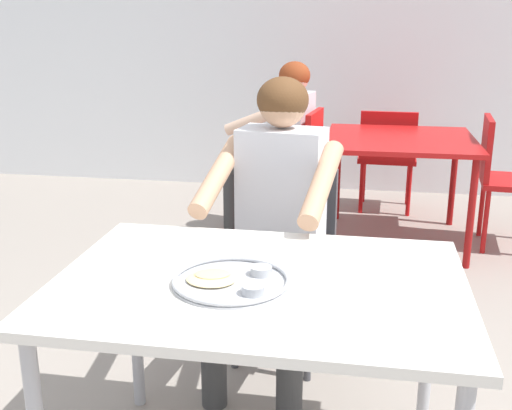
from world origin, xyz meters
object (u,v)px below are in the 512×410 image
(chair_red_right, at_px, (503,172))
(chair_red_far, at_px, (387,152))
(table_foreground, at_px, (260,301))
(chair_foreground, at_px, (287,247))
(thali_tray, at_px, (231,280))
(table_background_red, at_px, (400,148))
(chair_red_left, at_px, (296,166))
(diner_foreground, at_px, (275,206))
(patron_background, at_px, (280,133))

(chair_red_right, distance_m, chair_red_far, 0.97)
(table_foreground, xyz_separation_m, chair_red_far, (0.46, 3.13, -0.19))
(chair_red_far, bearing_deg, chair_foreground, -102.52)
(thali_tray, bearing_deg, chair_red_right, 63.63)
(chair_foreground, distance_m, chair_red_far, 2.28)
(table_background_red, relative_size, chair_red_left, 1.09)
(table_foreground, distance_m, diner_foreground, 0.70)
(chair_red_left, height_order, patron_background, patron_background)
(chair_foreground, xyz_separation_m, patron_background, (-0.25, 1.57, 0.22))
(table_foreground, xyz_separation_m, thali_tray, (-0.07, -0.05, 0.08))
(chair_red_left, distance_m, patron_background, 0.25)
(chair_red_left, bearing_deg, table_background_red, 5.62)
(diner_foreground, height_order, patron_background, diner_foreground)
(chair_red_right, bearing_deg, table_foreground, -115.41)
(diner_foreground, bearing_deg, patron_background, 97.08)
(chair_red_far, bearing_deg, table_foreground, -98.44)
(diner_foreground, xyz_separation_m, patron_background, (-0.22, 1.78, -0.03))
(chair_red_far, bearing_deg, thali_tray, -99.63)
(table_background_red, bearing_deg, thali_tray, -103.30)
(chair_red_right, xyz_separation_m, patron_background, (-1.45, -0.00, 0.21))
(table_foreground, distance_m, chair_red_left, 2.40)
(diner_foreground, distance_m, patron_background, 1.79)
(table_foreground, height_order, table_background_red, table_foreground)
(table_foreground, height_order, chair_red_left, chair_red_left)
(chair_red_right, bearing_deg, chair_red_left, -176.24)
(thali_tray, xyz_separation_m, table_background_red, (0.59, 2.50, -0.10))
(patron_background, bearing_deg, thali_tray, -85.47)
(diner_foreground, relative_size, chair_red_right, 1.46)
(diner_foreground, height_order, table_background_red, diner_foreground)
(diner_foreground, height_order, chair_red_right, diner_foreground)
(chair_red_left, bearing_deg, chair_foreground, -85.17)
(patron_background, bearing_deg, chair_red_far, 41.56)
(thali_tray, bearing_deg, chair_red_left, 91.87)
(table_background_red, height_order, chair_red_right, chair_red_right)
(thali_tray, distance_m, patron_background, 2.53)
(table_background_red, xyz_separation_m, chair_red_right, (0.66, 0.02, -0.14))
(chair_red_left, relative_size, patron_background, 0.74)
(chair_foreground, distance_m, patron_background, 1.60)
(table_background_red, bearing_deg, chair_foreground, -109.43)
(patron_background, bearing_deg, table_background_red, -1.32)
(chair_red_left, relative_size, chair_red_far, 1.11)
(table_foreground, distance_m, thali_tray, 0.12)
(table_foreground, xyz_separation_m, patron_background, (-0.27, 2.47, 0.05))
(chair_foreground, relative_size, chair_red_left, 0.94)
(thali_tray, height_order, chair_red_left, chair_red_left)
(chair_foreground, distance_m, chair_red_right, 1.98)
(thali_tray, relative_size, table_background_red, 0.35)
(chair_red_right, bearing_deg, chair_red_far, 137.55)
(thali_tray, relative_size, patron_background, 0.29)
(table_foreground, xyz_separation_m, diner_foreground, (-0.05, 0.69, 0.08))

